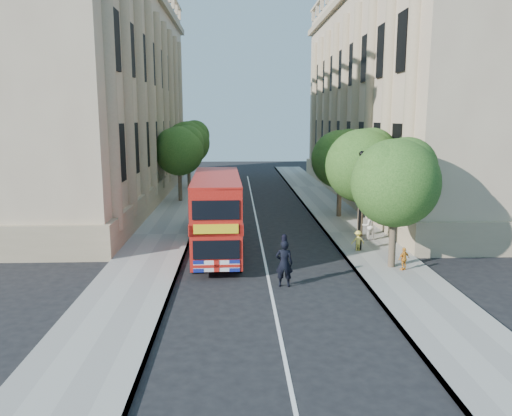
{
  "coord_description": "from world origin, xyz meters",
  "views": [
    {
      "loc": [
        -1.39,
        -19.01,
        6.97
      ],
      "look_at": [
        -0.35,
        6.44,
        2.3
      ],
      "focal_mm": 35.0,
      "sensor_mm": 36.0,
      "label": 1
    }
  ],
  "objects": [
    {
      "name": "police_constable",
      "position": [
        0.58,
        0.8,
        0.99
      ],
      "size": [
        0.77,
        0.55,
        1.98
      ],
      "primitive_type": "imported",
      "rotation": [
        0.0,
        0.0,
        3.03
      ],
      "color": "black",
      "rests_on": "ground"
    },
    {
      "name": "pavement_right",
      "position": [
        5.75,
        10.0,
        0.06
      ],
      "size": [
        3.5,
        80.0,
        0.12
      ],
      "primitive_type": "cube",
      "color": "gray",
      "rests_on": "ground"
    },
    {
      "name": "tree_right_mid",
      "position": [
        5.84,
        9.03,
        4.45
      ],
      "size": [
        4.2,
        4.2,
        6.37
      ],
      "color": "#473828",
      "rests_on": "ground"
    },
    {
      "name": "tree_left_back",
      "position": [
        -5.96,
        30.03,
        4.71
      ],
      "size": [
        4.2,
        4.2,
        6.65
      ],
      "color": "#473828",
      "rests_on": "ground"
    },
    {
      "name": "building_right",
      "position": [
        13.8,
        24.0,
        9.0
      ],
      "size": [
        12.0,
        38.0,
        18.0
      ],
      "primitive_type": "cube",
      "color": "tan",
      "rests_on": "ground"
    },
    {
      "name": "ground",
      "position": [
        0.0,
        0.0,
        0.0
      ],
      "size": [
        120.0,
        120.0,
        0.0
      ],
      "primitive_type": "plane",
      "color": "black",
      "rests_on": "ground"
    },
    {
      "name": "pavement_left",
      "position": [
        -5.75,
        10.0,
        0.06
      ],
      "size": [
        3.5,
        80.0,
        0.12
      ],
      "primitive_type": "cube",
      "color": "gray",
      "rests_on": "ground"
    },
    {
      "name": "building_left",
      "position": [
        -13.8,
        24.0,
        9.0
      ],
      "size": [
        12.0,
        38.0,
        18.0
      ],
      "primitive_type": "cube",
      "color": "tan",
      "rests_on": "ground"
    },
    {
      "name": "woman_pedestrian",
      "position": [
        6.06,
        8.13,
        0.93
      ],
      "size": [
        0.95,
        0.85,
        1.63
      ],
      "primitive_type": "imported",
      "rotation": [
        0.0,
        0.0,
        3.49
      ],
      "color": "white",
      "rests_on": "pavement_right"
    },
    {
      "name": "lamp_post",
      "position": [
        5.0,
        6.0,
        2.51
      ],
      "size": [
        0.32,
        0.32,
        5.16
      ],
      "color": "black",
      "rests_on": "pavement_right"
    },
    {
      "name": "child_a",
      "position": [
        6.19,
        2.46,
        0.64
      ],
      "size": [
        0.67,
        0.48,
        1.05
      ],
      "primitive_type": "imported",
      "rotation": [
        0.0,
        0.0,
        3.56
      ],
      "color": "orange",
      "rests_on": "pavement_right"
    },
    {
      "name": "double_decker_bus",
      "position": [
        -2.36,
        5.87,
        2.2
      ],
      "size": [
        2.54,
        8.69,
        3.98
      ],
      "rotation": [
        0.0,
        0.0,
        0.03
      ],
      "color": "#AB130B",
      "rests_on": "ground"
    },
    {
      "name": "child_b",
      "position": [
        4.91,
        5.84,
        0.65
      ],
      "size": [
        0.7,
        0.42,
        1.06
      ],
      "primitive_type": "imported",
      "rotation": [
        0.0,
        0.0,
        3.18
      ],
      "color": "#F8DE54",
      "rests_on": "pavement_right"
    },
    {
      "name": "tree_left_far",
      "position": [
        -5.96,
        22.03,
        4.44
      ],
      "size": [
        4.0,
        4.0,
        6.3
      ],
      "color": "#473828",
      "rests_on": "ground"
    },
    {
      "name": "tree_right_far",
      "position": [
        5.84,
        15.03,
        4.31
      ],
      "size": [
        4.0,
        4.0,
        6.15
      ],
      "color": "#473828",
      "rests_on": "ground"
    },
    {
      "name": "box_van",
      "position": [
        -2.89,
        11.31,
        1.31
      ],
      "size": [
        2.31,
        4.84,
        2.69
      ],
      "rotation": [
        0.0,
        0.0,
        0.09
      ],
      "color": "black",
      "rests_on": "ground"
    },
    {
      "name": "tree_right_near",
      "position": [
        5.84,
        3.03,
        4.25
      ],
      "size": [
        4.0,
        4.0,
        6.08
      ],
      "color": "#473828",
      "rests_on": "ground"
    }
  ]
}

